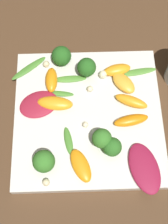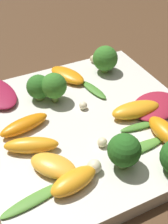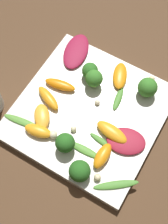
% 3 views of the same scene
% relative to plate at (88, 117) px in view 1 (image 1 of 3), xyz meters
% --- Properties ---
extents(ground_plane, '(2.40, 2.40, 0.00)m').
position_rel_plate_xyz_m(ground_plane, '(0.00, 0.00, -0.01)').
color(ground_plane, '#4C331E').
extents(plate, '(0.31, 0.31, 0.02)m').
position_rel_plate_xyz_m(plate, '(0.00, 0.00, 0.00)').
color(plate, silver).
rests_on(plate, ground_plane).
extents(radicchio_leaf_0, '(0.10, 0.08, 0.01)m').
position_rel_plate_xyz_m(radicchio_leaf_0, '(0.10, -0.02, 0.02)').
color(radicchio_leaf_0, maroon).
rests_on(radicchio_leaf_0, plate).
extents(radicchio_leaf_1, '(0.08, 0.11, 0.01)m').
position_rel_plate_xyz_m(radicchio_leaf_1, '(-0.10, 0.12, 0.02)').
color(radicchio_leaf_1, maroon).
rests_on(radicchio_leaf_1, plate).
extents(orange_segment_0, '(0.08, 0.04, 0.02)m').
position_rel_plate_xyz_m(orange_segment_0, '(-0.09, 0.02, 0.02)').
color(orange_segment_0, orange).
rests_on(orange_segment_0, plate).
extents(orange_segment_1, '(0.06, 0.07, 0.02)m').
position_rel_plate_xyz_m(orange_segment_1, '(-0.08, -0.07, 0.02)').
color(orange_segment_1, '#FCAD33').
rests_on(orange_segment_1, plate).
extents(orange_segment_2, '(0.07, 0.05, 0.02)m').
position_rel_plate_xyz_m(orange_segment_2, '(-0.09, -0.02, 0.02)').
color(orange_segment_2, orange).
rests_on(orange_segment_2, plate).
extents(orange_segment_3, '(0.03, 0.06, 0.02)m').
position_rel_plate_xyz_m(orange_segment_3, '(0.08, -0.08, 0.02)').
color(orange_segment_3, orange).
rests_on(orange_segment_3, plate).
extents(orange_segment_4, '(0.08, 0.04, 0.02)m').
position_rel_plate_xyz_m(orange_segment_4, '(0.07, -0.02, 0.02)').
color(orange_segment_4, orange).
rests_on(orange_segment_4, plate).
extents(orange_segment_5, '(0.06, 0.08, 0.02)m').
position_rel_plate_xyz_m(orange_segment_5, '(0.02, 0.11, 0.02)').
color(orange_segment_5, orange).
rests_on(orange_segment_5, plate).
extents(orange_segment_6, '(0.06, 0.04, 0.02)m').
position_rel_plate_xyz_m(orange_segment_6, '(-0.07, -0.10, 0.02)').
color(orange_segment_6, orange).
rests_on(orange_segment_6, plate).
extents(broccoli_floret_0, '(0.04, 0.04, 0.04)m').
position_rel_plate_xyz_m(broccoli_floret_0, '(0.05, -0.13, 0.03)').
color(broccoli_floret_0, '#84AD5B').
rests_on(broccoli_floret_0, plate).
extents(broccoli_floret_1, '(0.04, 0.04, 0.05)m').
position_rel_plate_xyz_m(broccoli_floret_1, '(0.00, -0.10, 0.04)').
color(broccoli_floret_1, '#7A9E51').
rests_on(broccoli_floret_1, plate).
extents(broccoli_floret_2, '(0.04, 0.04, 0.04)m').
position_rel_plate_xyz_m(broccoli_floret_2, '(-0.04, 0.08, 0.03)').
color(broccoli_floret_2, '#84AD5B').
rests_on(broccoli_floret_2, plate).
extents(broccoli_floret_3, '(0.04, 0.04, 0.05)m').
position_rel_plate_xyz_m(broccoli_floret_3, '(0.09, 0.10, 0.04)').
color(broccoli_floret_3, '#84AD5B').
rests_on(broccoli_floret_3, plate).
extents(broccoli_floret_4, '(0.04, 0.04, 0.05)m').
position_rel_plate_xyz_m(broccoli_floret_4, '(-0.02, 0.06, 0.04)').
color(broccoli_floret_4, '#7A9E51').
rests_on(broccoli_floret_4, plate).
extents(arugula_sprig_0, '(0.07, 0.02, 0.01)m').
position_rel_plate_xyz_m(arugula_sprig_0, '(0.04, -0.08, 0.01)').
color(arugula_sprig_0, '#518E33').
rests_on(arugula_sprig_0, plate).
extents(arugula_sprig_1, '(0.08, 0.07, 0.00)m').
position_rel_plate_xyz_m(arugula_sprig_1, '(0.13, -0.11, 0.01)').
color(arugula_sprig_1, '#47842D').
rests_on(arugula_sprig_1, plate).
extents(arugula_sprig_2, '(0.09, 0.03, 0.00)m').
position_rel_plate_xyz_m(arugula_sprig_2, '(-0.11, -0.10, 0.01)').
color(arugula_sprig_2, '#518E33').
rests_on(arugula_sprig_2, plate).
extents(arugula_sprig_3, '(0.03, 0.06, 0.01)m').
position_rel_plate_xyz_m(arugula_sprig_3, '(0.04, 0.06, 0.01)').
color(arugula_sprig_3, '#47842D').
rests_on(arugula_sprig_3, plate).
extents(arugula_sprig_4, '(0.06, 0.02, 0.01)m').
position_rel_plate_xyz_m(arugula_sprig_4, '(0.06, -0.05, 0.01)').
color(arugula_sprig_4, '#47842D').
rests_on(arugula_sprig_4, plate).
extents(macadamia_nut_0, '(0.02, 0.02, 0.02)m').
position_rel_plate_xyz_m(macadamia_nut_0, '(-0.04, -0.09, 0.02)').
color(macadamia_nut_0, beige).
rests_on(macadamia_nut_0, plate).
extents(macadamia_nut_1, '(0.01, 0.01, 0.01)m').
position_rel_plate_xyz_m(macadamia_nut_1, '(-0.01, -0.06, 0.02)').
color(macadamia_nut_1, beige).
rests_on(macadamia_nut_1, plate).
extents(macadamia_nut_2, '(0.01, 0.01, 0.01)m').
position_rel_plate_xyz_m(macadamia_nut_2, '(0.09, -0.12, 0.02)').
color(macadamia_nut_2, beige).
rests_on(macadamia_nut_2, plate).
extents(macadamia_nut_3, '(0.01, 0.01, 0.01)m').
position_rel_plate_xyz_m(macadamia_nut_3, '(0.08, 0.14, 0.02)').
color(macadamia_nut_3, beige).
rests_on(macadamia_nut_3, plate).
extents(macadamia_nut_4, '(0.01, 0.01, 0.01)m').
position_rel_plate_xyz_m(macadamia_nut_4, '(0.01, 0.02, 0.02)').
color(macadamia_nut_4, beige).
rests_on(macadamia_nut_4, plate).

